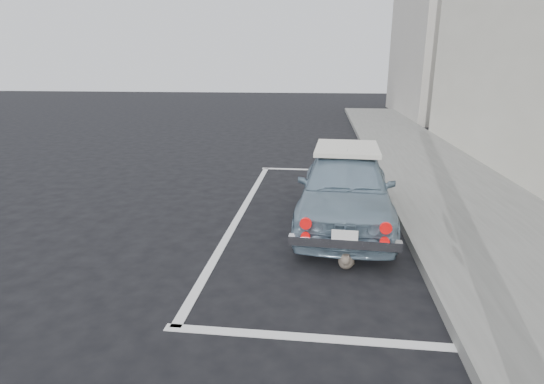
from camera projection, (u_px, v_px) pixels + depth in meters
The scene contains 8 objects.
ground at pixel (270, 307), 4.62m from camera, with size 80.00×80.00×0.00m, color black.
sidewalk at pixel (506, 242), 6.14m from camera, with size 2.80×40.00×0.15m, color slate.
building_far at pixel (440, 37), 21.81m from camera, with size 3.50×10.00×8.00m, color #B6B0A5.
pline_rear at pixel (315, 338), 4.08m from camera, with size 3.00×0.12×0.01m, color silver.
pline_front at pixel (321, 170), 10.75m from camera, with size 3.00×0.12×0.01m, color silver.
pline_side at pixel (241, 213), 7.57m from camera, with size 0.12×7.00×0.01m, color silver.
retro_coupe at pixel (345, 185), 6.98m from camera, with size 1.66×3.77×1.26m.
cat at pixel (346, 260), 5.48m from camera, with size 0.26×0.47×0.25m.
Camera 1 is at (0.50, -4.04, 2.51)m, focal length 28.00 mm.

